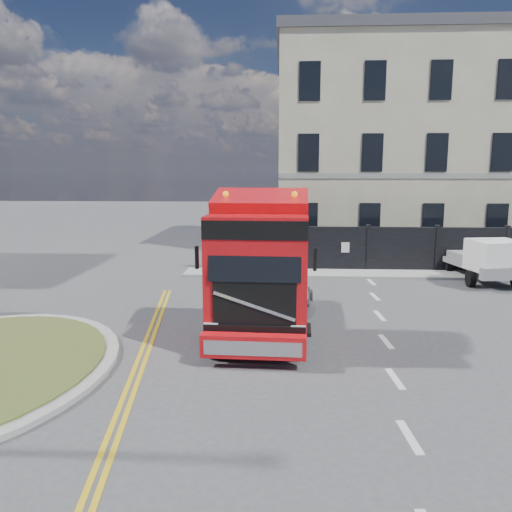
{
  "coord_description": "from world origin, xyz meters",
  "views": [
    {
      "loc": [
        0.2,
        -13.1,
        4.43
      ],
      "look_at": [
        -0.61,
        2.29,
        1.8
      ],
      "focal_mm": 35.0,
      "sensor_mm": 36.0,
      "label": 1
    }
  ],
  "objects": [
    {
      "name": "ground",
      "position": [
        0.0,
        0.0,
        0.0
      ],
      "size": [
        120.0,
        120.0,
        0.0
      ],
      "primitive_type": "plane",
      "color": "#424244",
      "rests_on": "ground"
    },
    {
      "name": "hoarding_fence",
      "position": [
        6.55,
        9.0,
        1.0
      ],
      "size": [
        18.8,
        0.25,
        2.0
      ],
      "color": "black",
      "rests_on": "ground"
    },
    {
      "name": "georgian_building",
      "position": [
        6.0,
        16.5,
        5.77
      ],
      "size": [
        12.3,
        10.3,
        12.8
      ],
      "color": "beige",
      "rests_on": "ground"
    },
    {
      "name": "pavement_far",
      "position": [
        6.0,
        8.1,
        0.06
      ],
      "size": [
        20.0,
        1.6,
        0.12
      ],
      "primitive_type": "cube",
      "color": "gray",
      "rests_on": "ground"
    },
    {
      "name": "truck",
      "position": [
        -0.35,
        -0.22,
        1.72
      ],
      "size": [
        2.63,
        6.5,
        3.84
      ],
      "rotation": [
        0.0,
        0.0,
        -0.04
      ],
      "color": "black",
      "rests_on": "ground"
    },
    {
      "name": "flatbed_pickup",
      "position": [
        8.38,
        6.7,
        0.98
      ],
      "size": [
        2.48,
        4.63,
        1.82
      ],
      "rotation": [
        0.0,
        0.0,
        0.18
      ],
      "color": "slate",
      "rests_on": "ground"
    }
  ]
}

